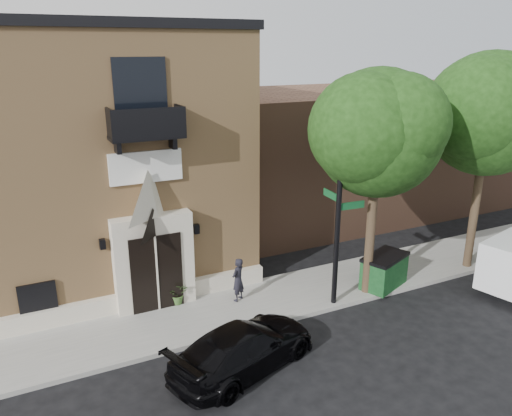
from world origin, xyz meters
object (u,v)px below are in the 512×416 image
Objects in this scene: street_sign at (339,210)px; dumpster at (384,270)px; fire_hydrant at (393,276)px; pedestrian_near at (238,280)px; black_sedan at (244,347)px.

street_sign is 3.58m from dumpster.
dumpster is (-0.27, 0.19, 0.21)m from fire_hydrant.
pedestrian_near is (-5.21, 1.34, 0.16)m from dumpster.
dumpster is at bearing 9.55° from street_sign.
black_sedan is 2.17× the size of dumpster.
fire_hydrant is (2.58, 0.04, -2.93)m from street_sign.
street_sign is at bearing 163.93° from dumpster.
street_sign is at bearing -86.03° from black_sedan.
dumpster is at bearing -91.97° from black_sedan.
fire_hydrant is 0.53× the size of pedestrian_near.
black_sedan is 6.85m from dumpster.
black_sedan is 5.39m from street_sign.
black_sedan is 0.68× the size of street_sign.
street_sign reaches higher than fire_hydrant.
fire_hydrant is at bearing 131.41° from pedestrian_near.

